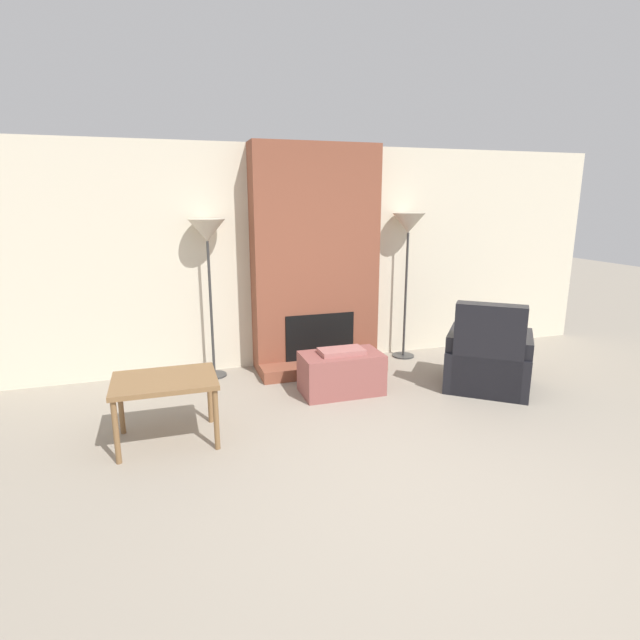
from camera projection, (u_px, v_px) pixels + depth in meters
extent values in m
plane|color=gray|center=(439.00, 494.00, 3.45)|extent=(24.00, 24.00, 0.00)
cube|color=beige|center=(310.00, 257.00, 6.04)|extent=(7.92, 0.06, 2.60)
cube|color=brown|center=(315.00, 259.00, 5.85)|extent=(1.48, 0.36, 2.60)
cube|color=brown|center=(324.00, 368.00, 5.82)|extent=(1.48, 0.32, 0.14)
cube|color=black|center=(320.00, 337.00, 5.88)|extent=(0.83, 0.02, 0.54)
cube|color=#8C4C47|center=(341.00, 373.00, 5.22)|extent=(0.84, 0.47, 0.43)
cube|color=#A56660|center=(341.00, 351.00, 5.16)|extent=(0.46, 0.26, 0.05)
cube|color=black|center=(488.00, 367.00, 5.38)|extent=(1.16, 1.15, 0.44)
cube|color=black|center=(488.00, 351.00, 5.05)|extent=(0.66, 0.58, 0.97)
cube|color=black|center=(522.00, 363.00, 5.25)|extent=(0.58, 0.66, 0.61)
cube|color=black|center=(456.00, 356.00, 5.48)|extent=(0.58, 0.66, 0.61)
cube|color=brown|center=(164.00, 381.00, 4.09)|extent=(0.83, 0.61, 0.04)
cylinder|color=brown|center=(116.00, 432.00, 3.79)|extent=(0.04, 0.04, 0.52)
cylinder|color=brown|center=(216.00, 419.00, 4.02)|extent=(0.04, 0.04, 0.52)
cylinder|color=brown|center=(121.00, 405.00, 4.29)|extent=(0.04, 0.04, 0.52)
cylinder|color=brown|center=(210.00, 395.00, 4.51)|extent=(0.04, 0.04, 0.52)
cylinder|color=#333333|center=(215.00, 375.00, 5.76)|extent=(0.28, 0.28, 0.02)
cylinder|color=#333333|center=(211.00, 310.00, 5.58)|extent=(0.03, 0.03, 1.52)
cone|color=beige|center=(207.00, 230.00, 5.37)|extent=(0.40, 0.40, 0.24)
cylinder|color=#333333|center=(403.00, 356.00, 6.47)|extent=(0.28, 0.28, 0.02)
cylinder|color=#333333|center=(406.00, 296.00, 6.29)|extent=(0.03, 0.03, 1.57)
cone|color=beige|center=(409.00, 223.00, 6.07)|extent=(0.40, 0.40, 0.24)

